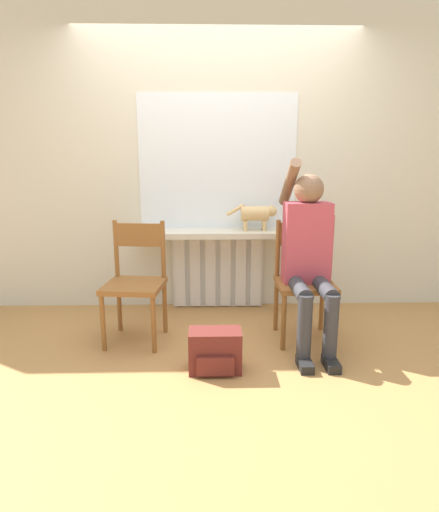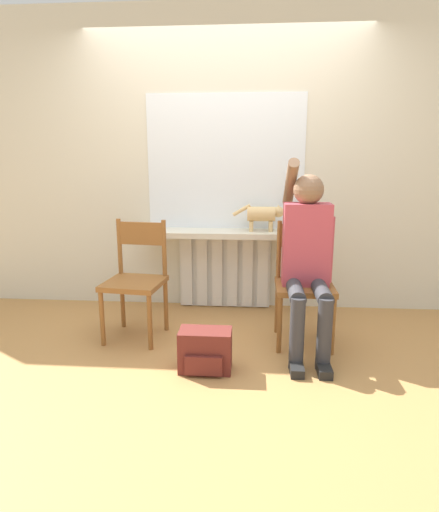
{
  "view_description": "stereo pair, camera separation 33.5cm",
  "coord_description": "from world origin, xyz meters",
  "px_view_note": "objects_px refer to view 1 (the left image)",
  "views": [
    {
      "loc": [
        -0.08,
        -2.77,
        1.39
      ],
      "look_at": [
        0.0,
        0.51,
        0.64
      ],
      "focal_mm": 30.0,
      "sensor_mm": 36.0,
      "label": 1
    },
    {
      "loc": [
        0.25,
        -2.76,
        1.39
      ],
      "look_at": [
        0.0,
        0.51,
        0.64
      ],
      "focal_mm": 30.0,
      "sensor_mm": 36.0,
      "label": 2
    }
  ],
  "objects_px": {
    "chair_right": "(304,279)",
    "person": "(309,252)",
    "cat": "(257,214)",
    "backpack": "(215,351)",
    "chair_left": "(136,280)"
  },
  "relations": [
    {
      "from": "person",
      "to": "backpack",
      "type": "relative_size",
      "value": 4.01
    },
    {
      "from": "person",
      "to": "cat",
      "type": "relative_size",
      "value": 3.05
    },
    {
      "from": "cat",
      "to": "backpack",
      "type": "bearing_deg",
      "value": -108.57
    },
    {
      "from": "backpack",
      "to": "person",
      "type": "bearing_deg",
      "value": 31.22
    },
    {
      "from": "chair_right",
      "to": "person",
      "type": "xyz_separation_m",
      "value": [
        0.0,
        -0.11,
        0.24
      ]
    },
    {
      "from": "cat",
      "to": "chair_right",
      "type": "bearing_deg",
      "value": -64.74
    },
    {
      "from": "chair_left",
      "to": "person",
      "type": "relative_size",
      "value": 0.66
    },
    {
      "from": "chair_left",
      "to": "backpack",
      "type": "distance_m",
      "value": 0.88
    },
    {
      "from": "chair_right",
      "to": "cat",
      "type": "height_order",
      "value": "cat"
    },
    {
      "from": "chair_right",
      "to": "chair_left",
      "type": "bearing_deg",
      "value": -179.57
    },
    {
      "from": "backpack",
      "to": "cat",
      "type": "bearing_deg",
      "value": 71.43
    },
    {
      "from": "chair_right",
      "to": "person",
      "type": "height_order",
      "value": "person"
    },
    {
      "from": "chair_right",
      "to": "person",
      "type": "relative_size",
      "value": 0.66
    },
    {
      "from": "chair_left",
      "to": "chair_right",
      "type": "height_order",
      "value": "same"
    },
    {
      "from": "chair_right",
      "to": "person",
      "type": "bearing_deg",
      "value": -89.39
    }
  ]
}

